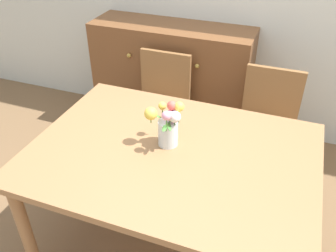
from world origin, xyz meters
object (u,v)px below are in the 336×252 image
(flower_vase, at_px, (168,123))
(chair_right, at_px, (267,121))
(chair_left, at_px, (161,100))
(dresser, at_px, (172,79))
(dining_table, at_px, (172,163))

(flower_vase, bearing_deg, chair_right, 61.02)
(chair_right, bearing_deg, chair_left, 0.00)
(chair_left, xyz_separation_m, flower_vase, (0.38, -0.85, 0.40))
(chair_right, xyz_separation_m, dresser, (-0.91, 0.42, -0.02))
(chair_left, bearing_deg, chair_right, -180.00)
(dresser, height_order, flower_vase, flower_vase)
(chair_left, height_order, flower_vase, flower_vase)
(chair_right, bearing_deg, dining_table, 64.81)
(dining_table, bearing_deg, flower_vase, 129.61)
(dining_table, relative_size, chair_right, 1.73)
(dining_table, bearing_deg, chair_left, 115.19)
(dresser, xyz_separation_m, flower_vase, (0.44, -1.28, 0.42))
(dining_table, height_order, flower_vase, flower_vase)
(chair_left, height_order, dresser, dresser)
(chair_left, bearing_deg, dresser, -81.74)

